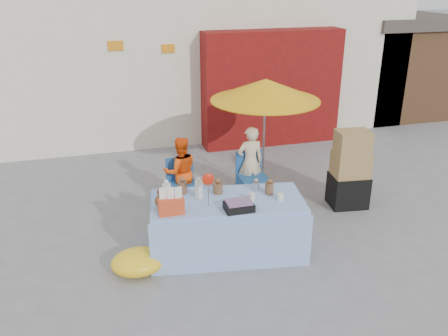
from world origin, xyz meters
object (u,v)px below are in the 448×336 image
object	(u,v)px
umbrella	(265,90)
vendor_beige	(250,162)
vendor_orange	(181,172)
chair_right	(252,186)
market_table	(227,225)
box_stack	(350,172)
chair_left	(183,194)

from	to	relation	value
umbrella	vendor_beige	bearing A→B (deg)	-153.43
vendor_orange	umbrella	bearing A→B (deg)	-175.66
chair_right	vendor_orange	world-z (taller)	vendor_orange
vendor_orange	umbrella	xyz separation A→B (m)	(1.55, 0.15, 1.28)
market_table	chair_right	size ratio (longest dim) A/B	2.71
vendor_beige	box_stack	xyz separation A→B (m)	(1.51, -0.82, -0.03)
chair_left	umbrella	bearing A→B (deg)	9.20
chair_left	box_stack	xyz separation A→B (m)	(2.76, -0.68, 0.37)
vendor_beige	umbrella	bearing A→B (deg)	-154.62
chair_right	umbrella	xyz separation A→B (m)	(0.30, 0.28, 1.64)
chair_left	vendor_beige	size ratio (longest dim) A/B	0.65
market_table	chair_right	world-z (taller)	market_table
market_table	vendor_orange	bearing A→B (deg)	110.44
box_stack	vendor_beige	bearing A→B (deg)	151.50
chair_left	umbrella	size ratio (longest dim) A/B	0.41
market_table	vendor_orange	world-z (taller)	market_table
market_table	vendor_beige	bearing A→B (deg)	70.47
chair_right	umbrella	size ratio (longest dim) A/B	0.41
market_table	vendor_orange	distance (m)	1.72
chair_right	market_table	bearing A→B (deg)	-121.82
market_table	vendor_beige	size ratio (longest dim) A/B	1.77
market_table	chair_left	world-z (taller)	market_table
chair_right	vendor_beige	size ratio (longest dim) A/B	0.65
market_table	chair_right	distance (m)	1.80
market_table	vendor_orange	xyz separation A→B (m)	(-0.34, 1.67, 0.19)
vendor_orange	box_stack	distance (m)	2.88
chair_left	vendor_beige	bearing A→B (deg)	4.94
vendor_beige	chair_right	bearing A→B (deg)	88.67
chair_right	vendor_beige	distance (m)	0.42
vendor_orange	vendor_beige	xyz separation A→B (m)	(1.25, 0.00, 0.04)
chair_left	vendor_orange	size ratio (longest dim) A/B	0.69
chair_right	box_stack	bearing A→B (deg)	-25.60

